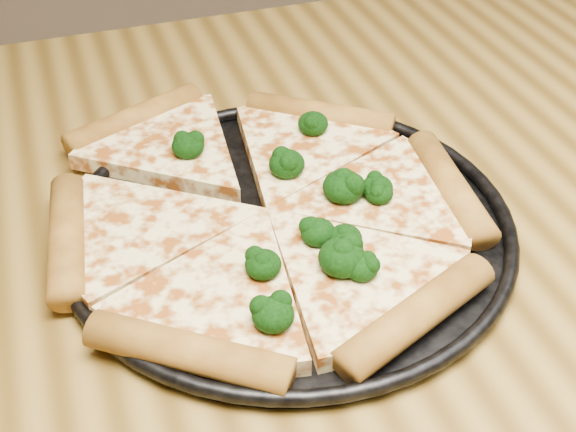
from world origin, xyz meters
name	(u,v)px	position (x,y,z in m)	size (l,w,h in m)	color
dining_table	(432,324)	(0.00, 0.00, 0.66)	(1.20, 0.90, 0.75)	olive
pizza_pan	(288,225)	(-0.11, 0.05, 0.76)	(0.34, 0.34, 0.02)	black
pizza	(262,208)	(-0.13, 0.06, 0.77)	(0.34, 0.38, 0.03)	#FFE69C
broccoli_florets	(312,209)	(-0.10, 0.03, 0.78)	(0.15, 0.23, 0.02)	black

